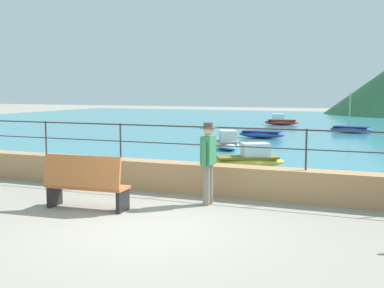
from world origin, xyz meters
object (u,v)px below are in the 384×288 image
Objects in this scene: bench_main at (85,183)px; person_walking at (208,159)px; boat_0 at (281,121)px; boat_3 at (227,142)px; boat_2 at (262,134)px; boat_4 at (249,159)px; boat_5 at (351,129)px.

bench_main is 0.99× the size of person_walking.
boat_0 is 1.00× the size of boat_3.
boat_0 is 1.06× the size of boat_2.
boat_4 is (2.93, -18.69, 0.00)m from boat_0.
person_walking is 0.71× the size of boat_4.
bench_main is 0.75× the size of boat_2.
bench_main reaches higher than boat_3.
bench_main is 2.58m from person_walking.
boat_5 reaches higher than person_walking.
boat_0 and boat_3 have the same top height.
boat_0 is at bearing 136.97° from boat_5.
boat_0 is at bearing 98.91° from boat_4.
boat_2 is (1.01, -9.41, -0.07)m from boat_0.
boat_3 is (-0.41, 10.54, -0.23)m from bench_main.
bench_main reaches higher than boat_0.
person_walking reaches higher than boat_3.
person_walking reaches higher than bench_main.
boat_5 reaches higher than boat_4.
person_walking is 23.70m from boat_0.
person_walking is at bearing -81.85° from boat_0.
person_walking is 18.97m from boat_5.
boat_2 is 0.96× the size of boat_5.
boat_2 is (-2.35, 14.04, -0.72)m from person_walking.
person_walking is at bearing 32.38° from bench_main.
person_walking is at bearing -94.60° from boat_5.
bench_main is 6.37m from boat_4.
boat_2 is 4.87m from boat_3.
boat_3 and boat_4 have the same top height.
bench_main is 10.56m from boat_3.
person_walking is 0.71× the size of boat_3.
boat_5 is (1.95, 14.14, -0.06)m from boat_4.
person_walking is 0.72× the size of boat_5.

